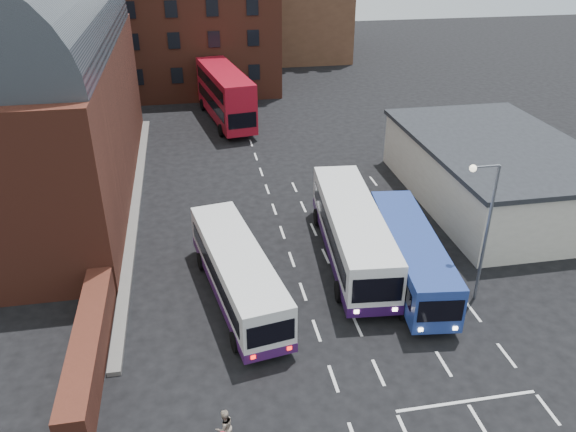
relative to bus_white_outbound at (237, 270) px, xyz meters
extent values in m
plane|color=black|center=(3.38, -5.63, -1.71)|extent=(180.00, 180.00, 0.00)
cube|color=#602B1E|center=(-12.12, 15.37, 3.29)|extent=(12.00, 28.00, 10.00)
cylinder|color=#1E2328|center=(-12.12, 15.37, 8.29)|extent=(12.00, 26.00, 12.00)
cube|color=#602B1E|center=(-6.82, -3.63, -0.81)|extent=(1.20, 10.00, 1.80)
cube|color=beige|center=(18.38, 8.37, 0.29)|extent=(10.00, 16.00, 4.00)
cube|color=#282B30|center=(18.38, 8.37, 2.39)|extent=(10.40, 16.40, 0.30)
cube|color=brown|center=(-2.62, 40.37, 3.79)|extent=(22.00, 10.00, 11.00)
cube|color=brown|center=(9.38, 60.37, 4.29)|extent=(22.00, 22.00, 12.00)
cube|color=silver|center=(0.00, 0.00, -0.02)|extent=(4.17, 10.88, 2.42)
cube|color=black|center=(0.00, 0.00, 0.12)|extent=(4.03, 9.71, 0.87)
cylinder|color=black|center=(-1.76, 3.13, -1.23)|extent=(0.43, 1.00, 0.97)
cylinder|color=black|center=(-0.56, -3.92, -1.23)|extent=(0.43, 1.00, 0.97)
cylinder|color=black|center=(0.62, 3.54, -1.23)|extent=(0.43, 1.00, 0.97)
cylinder|color=black|center=(1.83, -3.51, -1.23)|extent=(0.43, 1.00, 0.97)
cube|color=silver|center=(6.71, 2.61, 0.19)|extent=(3.74, 12.16, 2.72)
cube|color=black|center=(6.71, 2.61, 0.36)|extent=(3.69, 10.97, 0.98)
cylinder|color=black|center=(7.74, -1.30, -1.17)|extent=(0.40, 1.11, 1.09)
cylinder|color=black|center=(8.43, 6.72, -1.17)|extent=(0.40, 1.11, 1.09)
cylinder|color=black|center=(5.03, -1.07, -1.17)|extent=(0.40, 1.11, 1.09)
cylinder|color=black|center=(5.71, 6.95, -1.17)|extent=(0.40, 1.11, 1.09)
cube|color=navy|center=(9.22, 0.13, -0.06)|extent=(3.55, 10.57, 2.35)
cube|color=black|center=(9.22, 0.13, 0.08)|extent=(3.47, 9.38, 0.85)
cylinder|color=black|center=(10.01, -3.29, -1.24)|extent=(0.37, 0.97, 0.94)
cylinder|color=black|center=(10.82, 3.64, -1.24)|extent=(0.37, 0.97, 0.94)
cylinder|color=black|center=(7.67, -3.01, -1.24)|extent=(0.37, 0.97, 0.94)
cylinder|color=black|center=(8.48, 3.91, -1.24)|extent=(0.37, 0.97, 0.94)
cube|color=#A40F21|center=(1.75, 28.62, 1.04)|extent=(4.69, 12.66, 4.39)
cube|color=black|center=(1.75, 28.62, 0.43)|extent=(4.57, 11.48, 1.01)
cylinder|color=black|center=(3.74, 24.95, -1.15)|extent=(0.49, 1.16, 1.12)
cylinder|color=black|center=(2.46, 33.18, -1.15)|extent=(0.49, 1.16, 1.12)
cylinder|color=black|center=(0.96, 24.52, -1.15)|extent=(0.49, 1.16, 1.12)
cylinder|color=black|center=(-0.32, 32.74, -1.15)|extent=(0.49, 1.16, 1.12)
cylinder|color=slate|center=(11.98, -2.14, 1.99)|extent=(0.15, 0.15, 7.40)
cylinder|color=slate|center=(11.33, -2.15, 5.69)|extent=(1.30, 0.10, 0.09)
sphere|color=#FFF2CC|center=(10.69, -2.15, 5.64)|extent=(0.33, 0.33, 0.33)
imported|color=gray|center=(-1.40, -8.83, -0.96)|extent=(0.91, 0.84, 1.50)
camera|label=1|loc=(-1.71, -23.62, 15.60)|focal=35.00mm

